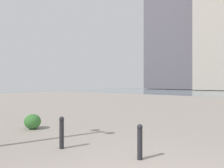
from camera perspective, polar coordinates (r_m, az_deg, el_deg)
name	(u,v)px	position (r m, az deg, el deg)	size (l,w,h in m)	color
building_slab	(224,36)	(66.71, 29.71, 12.08)	(13.66, 13.46, 33.32)	#B2A899
building_annex	(175,35)	(74.31, 17.81, 13.38)	(17.61, 13.01, 37.70)	#5B5660
bollard_near	(140,141)	(4.72, 8.10, -16.10)	(0.13, 0.13, 0.81)	#232328
bollard_mid	(62,132)	(5.56, -14.45, -13.33)	(0.13, 0.13, 0.86)	#232328
shrub_wide	(33,121)	(8.26, -22.13, -10.08)	(0.67, 0.60, 0.57)	#387533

